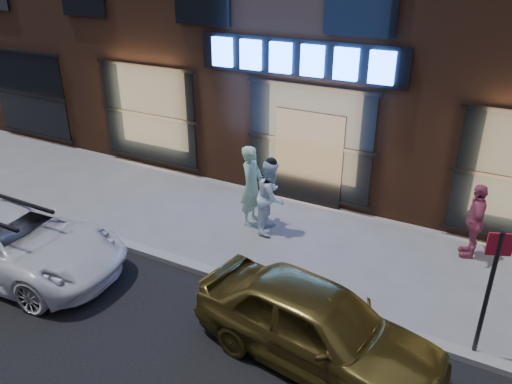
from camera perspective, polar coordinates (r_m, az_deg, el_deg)
ground at (r=9.96m, az=-3.27°, el=-10.04°), size 90.00×90.00×0.00m
curb at (r=9.92m, az=-3.28°, el=-9.76°), size 60.00×0.25×0.12m
man_bowtie at (r=11.51m, az=-0.50°, el=0.75°), size 0.50×0.73×1.92m
man_cap at (r=11.22m, az=1.72°, el=-0.51°), size 0.82×0.96×1.72m
passerby at (r=11.25m, az=23.73°, el=-3.02°), size 0.59×1.02×1.64m
white_suv at (r=11.01m, az=-25.83°, el=-5.20°), size 4.74×2.56×1.27m
gold_sedan at (r=7.92m, az=6.92°, el=-14.84°), size 4.17×2.17×1.35m
sign_post at (r=8.25m, az=25.17°, el=-9.57°), size 0.35×0.16×2.27m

